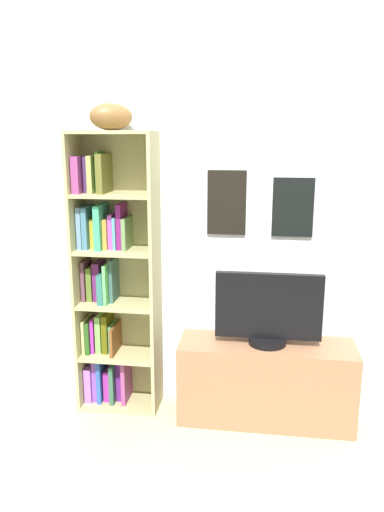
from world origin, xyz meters
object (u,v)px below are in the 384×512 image
at_px(bookshelf, 110,281).
at_px(tv_stand, 266,382).
at_px(football, 111,117).
at_px(television, 268,310).

relative_size(bookshelf, tv_stand, 1.65).
relative_size(football, television, 0.40).
bearing_deg(tv_stand, television, 90.00).
height_order(football, tv_stand, football).
relative_size(bookshelf, football, 6.93).
relative_size(football, tv_stand, 0.24).
xyz_separation_m(football, tv_stand, (0.91, -0.04, -1.54)).
distance_m(bookshelf, tv_stand, 1.12).
relative_size(bookshelf, television, 2.78).
bearing_deg(television, bookshelf, 175.78).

